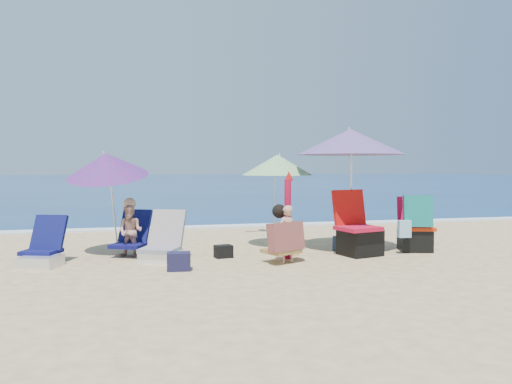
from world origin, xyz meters
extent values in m
plane|color=#D8BC84|center=(0.00, 0.00, 0.00)|extent=(120.00, 120.00, 0.00)
cube|color=navy|center=(0.00, 45.00, -0.05)|extent=(120.00, 80.00, 0.12)
cube|color=white|center=(0.00, 5.10, 0.02)|extent=(120.00, 0.50, 0.04)
cylinder|color=white|center=(1.48, 1.08, 1.03)|extent=(0.05, 0.05, 2.06)
cone|color=#CA1B7A|center=(1.47, 1.12, 1.98)|extent=(2.58, 2.58, 0.46)
cylinder|color=white|center=(1.46, 1.16, 2.19)|extent=(0.04, 0.04, 0.12)
cylinder|color=silver|center=(0.27, 1.86, 0.82)|extent=(0.04, 0.04, 1.63)
cone|color=#2A9C18|center=(0.31, 1.83, 1.56)|extent=(1.59, 1.59, 0.39)
cylinder|color=white|center=(0.34, 1.79, 1.74)|extent=(0.03, 0.03, 0.10)
cylinder|color=silver|center=(-2.69, 1.89, 0.81)|extent=(0.16, 0.41, 1.57)
cone|color=#AC185B|center=(-2.78, 1.73, 1.57)|extent=(1.76, 1.80, 0.73)
cylinder|color=white|center=(-2.83, 1.72, 1.75)|extent=(0.04, 0.06, 0.11)
cylinder|color=#A70B2C|center=(0.16, 0.64, 0.66)|extent=(0.13, 0.13, 1.32)
cone|color=#A1140B|center=(0.21, 0.76, 1.38)|extent=(0.18, 0.18, 0.17)
cube|color=#0E0F4F|center=(-3.76, 1.11, 0.19)|extent=(0.65, 0.61, 0.06)
cube|color=#0C0F47|center=(-3.66, 1.23, 0.47)|extent=(0.60, 0.46, 0.56)
cube|color=silver|center=(-3.73, 0.85, 0.08)|extent=(0.68, 0.64, 0.17)
cube|color=#C15744|center=(-1.93, 0.79, 0.21)|extent=(0.73, 0.69, 0.07)
cube|color=#F17155|center=(-1.79, 1.07, 0.51)|extent=(0.66, 0.54, 0.61)
cube|color=white|center=(-1.90, 0.83, 0.09)|extent=(0.76, 0.72, 0.18)
cube|color=red|center=(1.39, 0.56, 0.48)|extent=(0.77, 0.72, 0.07)
cube|color=#B6100D|center=(1.35, 0.87, 0.80)|extent=(0.67, 0.34, 0.65)
cube|color=black|center=(1.47, 0.65, 0.23)|extent=(0.74, 0.69, 0.46)
cube|color=red|center=(2.65, 0.81, 0.42)|extent=(0.67, 0.63, 0.06)
cube|color=#BE0D37|center=(2.70, 1.05, 0.70)|extent=(0.58, 0.30, 0.56)
cube|color=black|center=(2.62, 0.82, 0.20)|extent=(0.64, 0.60, 0.40)
cube|color=#097C6E|center=(2.55, 0.62, 0.75)|extent=(0.53, 0.30, 0.57)
cube|color=#89C0DC|center=(2.25, 0.56, 0.45)|extent=(0.23, 0.12, 0.30)
imported|color=tan|center=(0.03, 0.26, 0.46)|extent=(0.40, 0.34, 0.92)
cube|color=#3F0D5F|center=(-0.03, 0.36, 0.18)|extent=(0.65, 0.62, 0.06)
cube|color=#270D5E|center=(0.01, 0.24, 0.43)|extent=(0.67, 0.47, 0.47)
sphere|color=black|center=(-0.06, 0.38, 0.82)|extent=(0.23, 0.23, 0.23)
imported|color=tan|center=(-2.39, 1.39, 0.44)|extent=(0.53, 0.48, 0.88)
cube|color=#0D0D4A|center=(-2.43, 1.43, 0.19)|extent=(0.68, 0.65, 0.06)
cube|color=#0D114D|center=(-2.32, 1.81, 0.48)|extent=(0.62, 0.51, 0.57)
sphere|color=tan|center=(-2.41, 1.80, 0.88)|extent=(0.21, 0.21, 0.21)
cube|color=#1A1937|center=(-1.68, 0.11, 0.13)|extent=(0.36, 0.28, 0.27)
cube|color=black|center=(-0.87, 0.97, 0.11)|extent=(0.32, 0.26, 0.21)
cube|color=tan|center=(0.26, 0.91, 0.13)|extent=(0.36, 0.30, 0.26)
cube|color=#1A2639|center=(1.38, 1.11, 0.13)|extent=(0.37, 0.29, 0.27)
camera|label=1|loc=(-2.23, -7.26, 1.54)|focal=35.00mm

